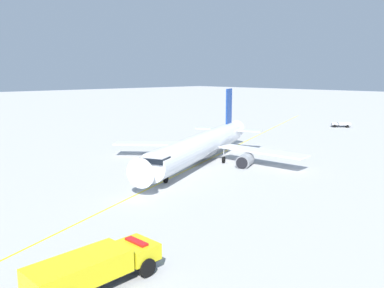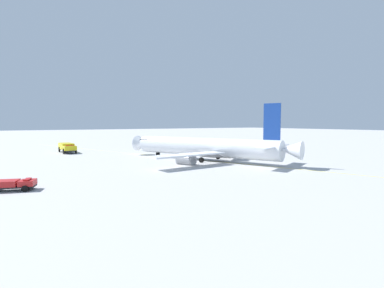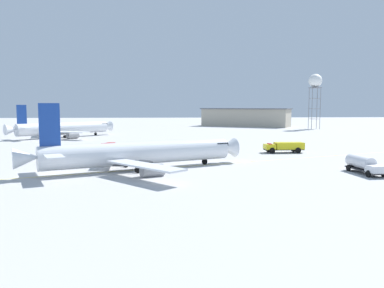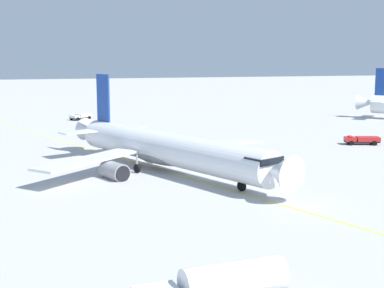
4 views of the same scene
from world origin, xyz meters
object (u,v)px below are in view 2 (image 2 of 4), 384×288
at_px(fuel_tanker_truck, 157,142).
at_px(ops_pickup_truck, 10,184).
at_px(airliner_main, 205,148).
at_px(fire_tender_truck, 67,147).

relative_size(fuel_tanker_truck, ops_pickup_truck, 1.48).
bearing_deg(fuel_tanker_truck, ops_pickup_truck, -135.70).
height_order(airliner_main, fire_tender_truck, airliner_main).
relative_size(airliner_main, ops_pickup_truck, 6.57).
xyz_separation_m(airliner_main, fire_tender_truck, (33.67, 22.45, -1.23)).
bearing_deg(fuel_tanker_truck, fire_tender_truck, -176.14).
bearing_deg(airliner_main, ops_pickup_truck, 83.46).
height_order(fuel_tanker_truck, ops_pickup_truck, fuel_tanker_truck).
distance_m(fuel_tanker_truck, ops_pickup_truck, 64.57).
xyz_separation_m(fire_tender_truck, fuel_tanker_truck, (4.36, -28.93, 0.03)).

